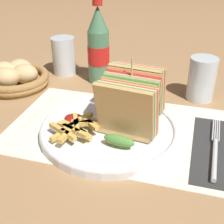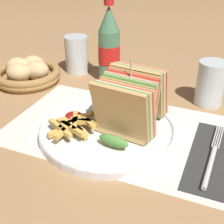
{
  "view_description": "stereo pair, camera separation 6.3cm",
  "coord_description": "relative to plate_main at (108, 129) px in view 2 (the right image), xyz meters",
  "views": [
    {
      "loc": [
        0.14,
        -0.53,
        0.36
      ],
      "look_at": [
        -0.01,
        -0.01,
        0.04
      ],
      "focal_mm": 50.0,
      "sensor_mm": 36.0,
      "label": 1
    },
    {
      "loc": [
        0.2,
        -0.51,
        0.36
      ],
      "look_at": [
        -0.01,
        -0.01,
        0.04
      ],
      "focal_mm": 50.0,
      "sensor_mm": 36.0,
      "label": 2
    }
  ],
  "objects": [
    {
      "name": "ground_plane",
      "position": [
        0.01,
        0.03,
        -0.01
      ],
      "size": [
        4.0,
        4.0,
        0.0
      ],
      "primitive_type": "plane",
      "color": "#9E754C"
    },
    {
      "name": "placemat",
      "position": [
        0.02,
        0.02,
        -0.01
      ],
      "size": [
        0.45,
        0.28,
        0.0
      ],
      "color": "silver",
      "rests_on": "ground_plane"
    },
    {
      "name": "plate_main",
      "position": [
        0.0,
        0.0,
        0.0
      ],
      "size": [
        0.28,
        0.28,
        0.02
      ],
      "color": "white",
      "rests_on": "ground_plane"
    },
    {
      "name": "club_sandwich",
      "position": [
        0.04,
        0.02,
        0.06
      ],
      "size": [
        0.12,
        0.19,
        0.15
      ],
      "color": "tan",
      "rests_on": "plate_main"
    },
    {
      "name": "fries_pile",
      "position": [
        -0.06,
        -0.04,
        0.02
      ],
      "size": [
        0.11,
        0.12,
        0.02
      ],
      "color": "gold",
      "rests_on": "plate_main"
    },
    {
      "name": "ketchup_blob",
      "position": [
        -0.07,
        -0.01,
        0.02
      ],
      "size": [
        0.04,
        0.03,
        0.01
      ],
      "color": "maroon",
      "rests_on": "plate_main"
    },
    {
      "name": "fork",
      "position": [
        0.21,
        -0.02,
        -0.0
      ],
      "size": [
        0.02,
        0.2,
        0.01
      ],
      "rotation": [
        0.0,
        0.0,
        -0.03
      ],
      "color": "silver",
      "rests_on": "napkin"
    },
    {
      "name": "coke_bottle_near",
      "position": [
        -0.1,
        0.24,
        0.09
      ],
      "size": [
        0.06,
        0.06,
        0.22
      ],
      "color": "#4C7F5B",
      "rests_on": "ground_plane"
    },
    {
      "name": "glass_near",
      "position": [
        0.17,
        0.21,
        0.03
      ],
      "size": [
        0.07,
        0.07,
        0.1
      ],
      "color": "silver",
      "rests_on": "ground_plane"
    },
    {
      "name": "glass_far",
      "position": [
        -0.21,
        0.27,
        0.04
      ],
      "size": [
        0.07,
        0.07,
        0.1
      ],
      "color": "silver",
      "rests_on": "ground_plane"
    },
    {
      "name": "bread_basket",
      "position": [
        -0.3,
        0.15,
        0.01
      ],
      "size": [
        0.18,
        0.18,
        0.06
      ],
      "color": "olive",
      "rests_on": "ground_plane"
    }
  ]
}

